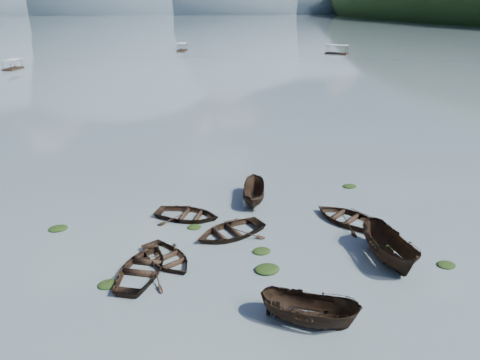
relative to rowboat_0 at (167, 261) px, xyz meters
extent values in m
plane|color=#516066|center=(5.46, -5.94, 0.00)|extent=(2400.00, 2400.00, 0.00)
ellipsoid|color=#475666|center=(-254.54, 894.06, 0.00)|extent=(520.00, 520.00, 280.00)
ellipsoid|color=#475666|center=(-54.54, 894.06, 0.00)|extent=(520.00, 520.00, 340.00)
ellipsoid|color=#475666|center=(145.46, 894.06, 0.00)|extent=(520.00, 520.00, 260.00)
ellipsoid|color=#475666|center=(325.46, 894.06, 0.00)|extent=(520.00, 520.00, 220.00)
imported|color=black|center=(0.00, 0.00, 0.00)|extent=(4.36, 4.84, 0.82)
imported|color=black|center=(-1.29, -0.85, 0.00)|extent=(4.76, 5.49, 0.95)
imported|color=black|center=(5.91, -6.40, 0.00)|extent=(4.68, 3.68, 1.72)
imported|color=black|center=(11.89, 2.34, 0.00)|extent=(5.27, 5.61, 0.94)
imported|color=black|center=(12.06, -2.49, 0.00)|extent=(2.06, 5.05, 1.92)
imported|color=black|center=(1.62, 4.98, 0.00)|extent=(5.32, 4.76, 0.91)
imported|color=black|center=(3.98, 2.16, 0.00)|extent=(5.42, 4.66, 0.95)
imported|color=black|center=(6.56, 6.58, 0.00)|extent=(2.64, 4.42, 1.60)
ellipsoid|color=black|center=(-3.03, -1.60, 0.00)|extent=(1.08, 0.88, 0.23)
ellipsoid|color=black|center=(5.41, -0.16, 0.00)|extent=(1.06, 0.85, 0.23)
ellipsoid|color=black|center=(5.22, -2.03, 0.00)|extent=(1.36, 1.09, 0.30)
ellipsoid|color=black|center=(12.98, -1.25, 0.00)|extent=(1.00, 0.85, 0.22)
ellipsoid|color=black|center=(14.94, -3.63, 0.00)|extent=(1.04, 0.82, 0.22)
ellipsoid|color=black|center=(-6.57, 5.17, 0.00)|extent=(1.18, 0.95, 0.25)
ellipsoid|color=black|center=(1.92, 3.57, 0.00)|extent=(0.91, 0.76, 0.19)
ellipsoid|color=black|center=(14.60, 7.64, 0.00)|extent=(1.09, 0.87, 0.24)
camera|label=1|loc=(-0.27, -20.69, 13.21)|focal=32.00mm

